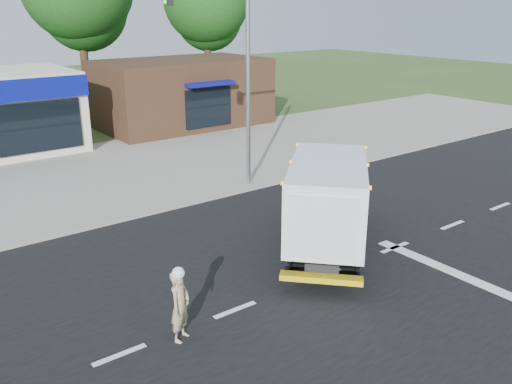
% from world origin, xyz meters
% --- Properties ---
extents(ground, '(120.00, 120.00, 0.00)m').
position_xyz_m(ground, '(0.00, 0.00, 0.00)').
color(ground, '#385123').
rests_on(ground, ground).
extents(road_asphalt, '(60.00, 14.00, 0.02)m').
position_xyz_m(road_asphalt, '(0.00, 0.00, 0.00)').
color(road_asphalt, black).
rests_on(road_asphalt, ground).
extents(sidewalk, '(60.00, 2.40, 0.12)m').
position_xyz_m(sidewalk, '(0.00, 8.20, 0.06)').
color(sidewalk, gray).
rests_on(sidewalk, ground).
extents(parking_apron, '(60.00, 9.00, 0.02)m').
position_xyz_m(parking_apron, '(0.00, 14.00, 0.01)').
color(parking_apron, gray).
rests_on(parking_apron, ground).
extents(lane_markings, '(55.20, 7.00, 0.01)m').
position_xyz_m(lane_markings, '(1.35, -1.35, 0.02)').
color(lane_markings, silver).
rests_on(lane_markings, road_asphalt).
extents(ems_box_truck, '(6.12, 5.95, 2.90)m').
position_xyz_m(ems_box_truck, '(1.42, 1.41, 1.67)').
color(ems_box_truck, black).
rests_on(ems_box_truck, ground).
extents(emergency_worker, '(0.73, 0.67, 1.78)m').
position_xyz_m(emergency_worker, '(-4.64, -0.26, 0.88)').
color(emergency_worker, tan).
rests_on(emergency_worker, ground).
extents(brown_storefront, '(10.00, 6.70, 4.00)m').
position_xyz_m(brown_storefront, '(7.00, 19.98, 2.00)').
color(brown_storefront, '#382316').
rests_on(brown_storefront, ground).
extents(traffic_signal_pole, '(3.51, 0.25, 8.00)m').
position_xyz_m(traffic_signal_pole, '(2.35, 7.60, 4.92)').
color(traffic_signal_pole, gray).
rests_on(traffic_signal_pole, ground).
extents(background_trees, '(36.77, 7.39, 12.10)m').
position_xyz_m(background_trees, '(-0.85, 28.16, 7.38)').
color(background_trees, '#332114').
rests_on(background_trees, ground).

